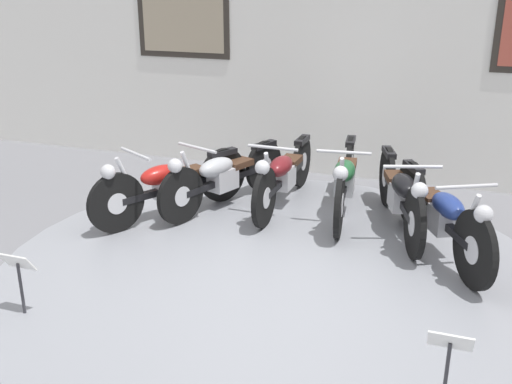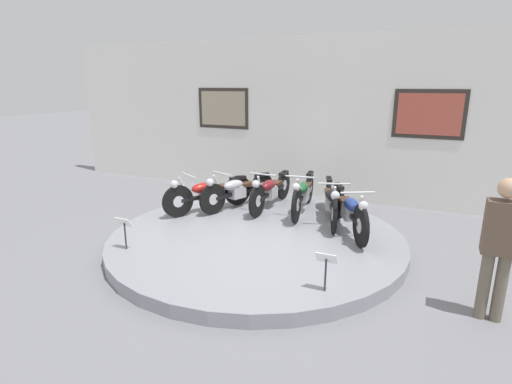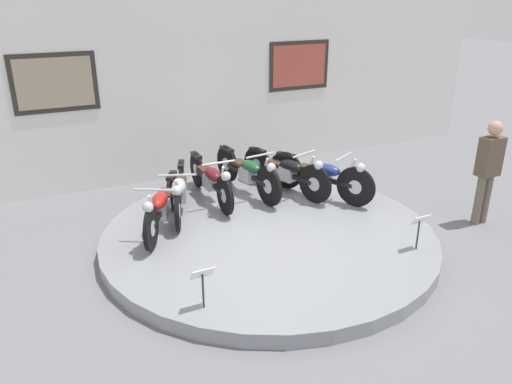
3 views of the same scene
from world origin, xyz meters
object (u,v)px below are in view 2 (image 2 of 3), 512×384
(motorcycle_silver, at_px, (237,190))
(motorcycle_black, at_px, (331,200))
(info_placard_front_left, at_px, (124,226))
(motorcycle_green, at_px, (303,192))
(visitor_standing, at_px, (500,242))
(motorcycle_red, at_px, (207,193))
(motorcycle_maroon, at_px, (270,190))
(info_placard_front_centre, at_px, (326,263))
(motorcycle_blue, at_px, (349,209))

(motorcycle_silver, height_order, motorcycle_black, motorcycle_black)
(motorcycle_silver, height_order, info_placard_front_left, motorcycle_silver)
(info_placard_front_left, bearing_deg, motorcycle_silver, 77.39)
(motorcycle_silver, bearing_deg, info_placard_front_left, -102.61)
(motorcycle_green, xyz_separation_m, visitor_standing, (3.00, -2.35, 0.36))
(motorcycle_red, relative_size, motorcycle_silver, 0.94)
(motorcycle_maroon, relative_size, info_placard_front_left, 3.86)
(motorcycle_black, distance_m, visitor_standing, 3.19)
(motorcycle_maroon, distance_m, visitor_standing, 4.39)
(motorcycle_maroon, height_order, motorcycle_green, motorcycle_green)
(motorcycle_green, distance_m, motorcycle_black, 0.67)
(motorcycle_silver, xyz_separation_m, motorcycle_green, (1.31, 0.26, 0.03))
(motorcycle_silver, relative_size, info_placard_front_centre, 3.61)
(motorcycle_green, height_order, motorcycle_black, motorcycle_green)
(motorcycle_black, distance_m, info_placard_front_left, 3.61)
(motorcycle_blue, bearing_deg, info_placard_front_left, -143.83)
(motorcycle_black, relative_size, info_placard_front_centre, 3.75)
(motorcycle_silver, height_order, motorcycle_green, motorcycle_green)
(motorcycle_silver, distance_m, motorcycle_blue, 2.39)
(motorcycle_black, height_order, visitor_standing, visitor_standing)
(motorcycle_maroon, distance_m, info_placard_front_centre, 3.41)
(motorcycle_silver, height_order, motorcycle_maroon, motorcycle_maroon)
(motorcycle_maroon, distance_m, info_placard_front_left, 3.09)
(motorcycle_silver, bearing_deg, motorcycle_red, -132.75)
(motorcycle_maroon, height_order, info_placard_front_left, motorcycle_maroon)
(motorcycle_red, relative_size, motorcycle_green, 0.87)
(motorcycle_silver, relative_size, visitor_standing, 1.10)
(motorcycle_blue, distance_m, visitor_standing, 2.58)
(motorcycle_maroon, relative_size, motorcycle_green, 0.98)
(motorcycle_green, distance_m, info_placard_front_centre, 3.09)
(motorcycle_silver, relative_size, motorcycle_blue, 1.02)
(info_placard_front_centre, bearing_deg, motorcycle_red, 143.88)
(visitor_standing, bearing_deg, info_placard_front_centre, -164.43)
(motorcycle_black, bearing_deg, info_placard_front_left, -134.02)
(motorcycle_blue, distance_m, info_placard_front_left, 3.63)
(motorcycle_green, height_order, info_placard_front_centre, motorcycle_green)
(motorcycle_black, bearing_deg, motorcycle_red, -168.99)
(motorcycle_green, xyz_separation_m, motorcycle_black, (0.62, -0.25, -0.01))
(motorcycle_red, distance_m, motorcycle_blue, 2.77)
(motorcycle_maroon, bearing_deg, motorcycle_black, -10.91)
(motorcycle_blue, bearing_deg, info_placard_front_centre, -85.65)
(motorcycle_green, height_order, info_placard_front_left, motorcycle_green)
(motorcycle_blue, xyz_separation_m, info_placard_front_left, (-2.93, -2.14, -0.03))
(motorcycle_maroon, xyz_separation_m, visitor_standing, (3.69, -2.34, 0.37))
(motorcycle_maroon, bearing_deg, motorcycle_green, 0.26)
(info_placard_front_left, height_order, visitor_standing, visitor_standing)
(info_placard_front_centre, bearing_deg, motorcycle_silver, 134.08)
(info_placard_front_left, bearing_deg, info_placard_front_centre, 0.00)
(motorcycle_red, bearing_deg, visitor_standing, -19.08)
(motorcycle_green, relative_size, info_placard_front_centre, 3.92)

